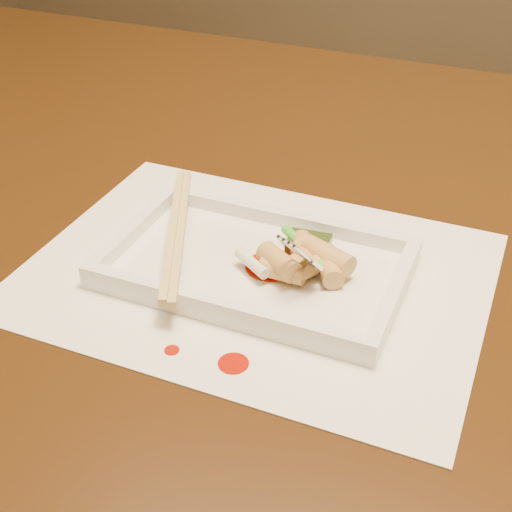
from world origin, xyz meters
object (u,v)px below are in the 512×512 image
at_px(table, 246,256).
at_px(fork, 344,199).
at_px(chopstick_a, 173,229).
at_px(placemat, 256,273).
at_px(plate_base, 256,269).

distance_m(table, fork, 0.27).
distance_m(table, chopstick_a, 0.20).
bearing_deg(fork, placemat, -165.58).
relative_size(table, chopstick_a, 6.47).
distance_m(placemat, fork, 0.11).
bearing_deg(placemat, chopstick_a, 180.00).
relative_size(plate_base, fork, 1.86).
xyz_separation_m(table, placemat, (0.08, -0.16, 0.10)).
xyz_separation_m(table, fork, (0.15, -0.14, 0.18)).
relative_size(table, placemat, 3.50).
distance_m(placemat, chopstick_a, 0.09).
bearing_deg(chopstick_a, plate_base, 0.00).
distance_m(placemat, plate_base, 0.00).
bearing_deg(fork, table, 137.07).
bearing_deg(plate_base, table, 116.78).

